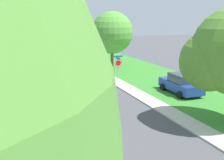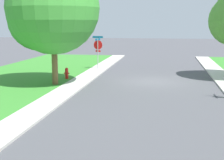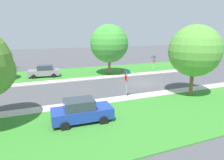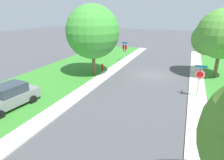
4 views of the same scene
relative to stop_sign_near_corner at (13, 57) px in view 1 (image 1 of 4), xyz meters
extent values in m
plane|color=#4C4C51|center=(-4.71, 4.60, -1.88)|extent=(120.00, 120.00, 0.00)
cube|color=beige|center=(-0.01, 16.60, -1.83)|extent=(1.40, 56.00, 0.10)
cube|color=beige|center=(-9.41, 16.60, -1.83)|extent=(1.40, 56.00, 0.10)
cube|color=#38842D|center=(-14.11, 16.60, -1.84)|extent=(8.00, 56.00, 0.08)
cylinder|color=#9E9EA3|center=(0.01, 0.03, -0.58)|extent=(0.07, 0.07, 2.60)
cylinder|color=red|center=(0.00, -0.02, 0.17)|extent=(0.75, 0.20, 0.76)
cylinder|color=white|center=(-0.01, -0.04, 0.17)|extent=(0.65, 0.15, 0.67)
cylinder|color=red|center=(-0.01, -0.04, 0.17)|extent=(0.53, 0.13, 0.55)
cube|color=#0F5B84|center=(0.01, 0.03, 0.81)|extent=(0.90, 0.22, 0.16)
cube|color=#0F5B84|center=(0.01, 0.03, 0.62)|extent=(0.22, 0.90, 0.16)
cube|color=red|center=(0.00, -0.02, -0.33)|extent=(0.43, 0.12, 0.14)
cylinder|color=#9E9EA3|center=(-9.33, 9.25, -0.58)|extent=(0.07, 0.07, 2.60)
cylinder|color=red|center=(-9.33, 9.30, 0.17)|extent=(0.76, 0.04, 0.76)
cylinder|color=white|center=(-9.33, 9.32, 0.17)|extent=(0.67, 0.01, 0.67)
cylinder|color=red|center=(-9.33, 9.32, 0.17)|extent=(0.55, 0.01, 0.55)
cube|color=#0F5B84|center=(-9.33, 9.25, 0.81)|extent=(0.92, 0.03, 0.16)
cube|color=#0F5B84|center=(-9.33, 9.25, 0.62)|extent=(0.03, 0.92, 0.16)
cube|color=#1E389E|center=(-12.85, 14.48, -1.18)|extent=(1.96, 4.37, 0.76)
cube|color=#2D3842|center=(-12.84, 14.68, -0.46)|extent=(1.68, 2.16, 0.68)
cylinder|color=black|center=(-12.00, 13.12, -1.56)|extent=(0.26, 0.65, 0.64)
cylinder|color=black|center=(-13.80, 13.19, -1.56)|extent=(0.26, 0.65, 0.64)
cylinder|color=black|center=(-11.90, 15.78, -1.56)|extent=(0.26, 0.65, 0.64)
cylinder|color=black|center=(-13.70, 15.85, -1.56)|extent=(0.26, 0.65, 0.64)
cylinder|color=brown|center=(1.20, 6.98, -0.50)|extent=(0.36, 0.36, 2.76)
sphere|color=#558A30|center=(-10.51, 20.35, 1.92)|extent=(3.57, 3.57, 3.57)
cylinder|color=brown|center=(-11.17, 2.92, -0.44)|extent=(0.36, 0.36, 2.87)
sphere|color=#559B39|center=(-11.17, 2.92, 2.73)|extent=(4.98, 4.98, 4.98)
sphere|color=#559B39|center=(-10.05, 2.18, 2.11)|extent=(3.48, 3.48, 3.48)
cylinder|color=red|center=(1.12, 4.91, -1.53)|extent=(0.22, 0.22, 0.70)
sphere|color=red|center=(1.12, 4.91, -1.16)|extent=(0.22, 0.22, 0.22)
cylinder|color=red|center=(0.98, 4.91, -1.43)|extent=(0.10, 0.08, 0.08)
cylinder|color=red|center=(1.26, 4.91, -1.43)|extent=(0.10, 0.08, 0.08)
camera|label=1|loc=(0.48, 32.68, 4.38)|focal=42.77mm
camera|label=2|loc=(-5.58, 25.74, 1.95)|focal=51.75mm
camera|label=3|loc=(-25.69, 17.32, 4.50)|focal=31.18mm
camera|label=4|loc=(-8.30, 25.14, 4.79)|focal=30.82mm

